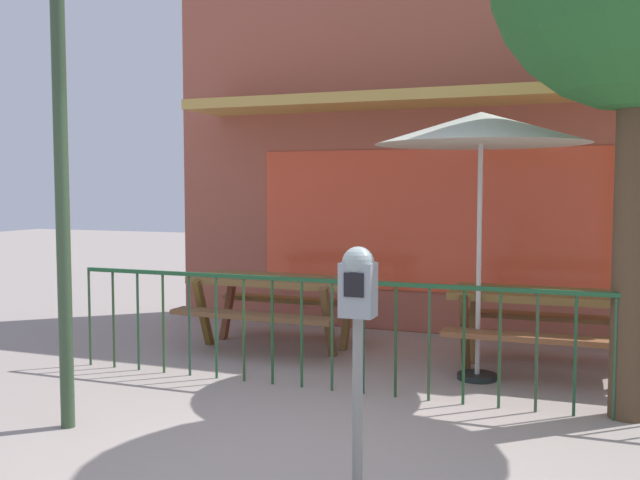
# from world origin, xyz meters

# --- Properties ---
(ground) EXTENTS (40.00, 40.00, 0.00)m
(ground) POSITION_xyz_m (0.00, 0.00, 0.00)
(ground) COLOR gray
(pub_storefront) EXTENTS (7.03, 1.43, 5.00)m
(pub_storefront) POSITION_xyz_m (0.00, 4.75, 2.49)
(pub_storefront) COLOR brown
(pub_storefront) RESTS_ON ground
(patio_fence_front) EXTENTS (5.93, 0.04, 0.97)m
(patio_fence_front) POSITION_xyz_m (0.00, 1.81, 0.66)
(patio_fence_front) COLOR #1B4D2A
(patio_fence_front) RESTS_ON ground
(picnic_table_left) EXTENTS (1.84, 1.41, 0.79)m
(picnic_table_left) POSITION_xyz_m (-1.57, 3.17, 0.61)
(picnic_table_left) COLOR brown
(picnic_table_left) RESTS_ON ground
(picnic_table_right) EXTENTS (1.82, 1.38, 0.79)m
(picnic_table_right) POSITION_xyz_m (1.29, 3.08, 0.61)
(picnic_table_right) COLOR brown
(picnic_table_right) RESTS_ON ground
(patio_umbrella) EXTENTS (1.91, 1.91, 2.42)m
(patio_umbrella) POSITION_xyz_m (0.70, 2.62, 2.26)
(patio_umbrella) COLOR black
(patio_umbrella) RESTS_ON ground
(parking_meter_far) EXTENTS (0.18, 0.17, 1.44)m
(parking_meter_far) POSITION_xyz_m (0.49, -0.32, 1.11)
(parking_meter_far) COLOR gray
(parking_meter_far) RESTS_ON ground
(street_lamp) EXTENTS (0.28, 0.28, 3.81)m
(street_lamp) POSITION_xyz_m (-1.91, 0.24, 2.50)
(street_lamp) COLOR #30452D
(street_lamp) RESTS_ON ground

